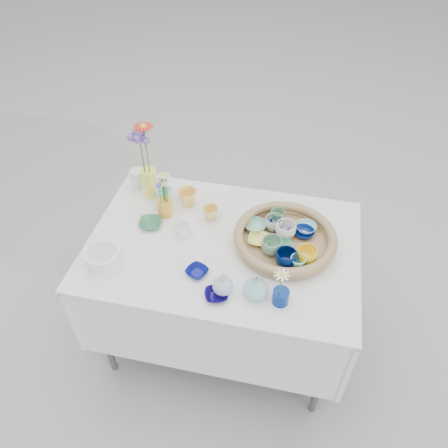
% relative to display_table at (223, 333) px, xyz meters
% --- Properties ---
extents(ground, '(80.00, 80.00, 0.00)m').
position_rel_display_table_xyz_m(ground, '(0.00, 0.00, 0.00)').
color(ground, '#A2A398').
extents(display_table, '(1.26, 0.86, 0.77)m').
position_rel_display_table_xyz_m(display_table, '(0.00, 0.00, 0.00)').
color(display_table, silver).
rests_on(display_table, ground).
extents(wicker_tray, '(0.47, 0.47, 0.08)m').
position_rel_display_table_xyz_m(wicker_tray, '(0.28, 0.05, 0.80)').
color(wicker_tray, brown).
rests_on(wicker_tray, display_table).
extents(tray_ceramic_0, '(0.14, 0.14, 0.03)m').
position_rel_display_table_xyz_m(tray_ceramic_0, '(0.25, 0.13, 0.80)').
color(tray_ceramic_0, '#0C0B74').
rests_on(tray_ceramic_0, wicker_tray).
extents(tray_ceramic_1, '(0.11, 0.11, 0.03)m').
position_rel_display_table_xyz_m(tray_ceramic_1, '(0.36, 0.12, 0.80)').
color(tray_ceramic_1, '#021652').
rests_on(tray_ceramic_1, wicker_tray).
extents(tray_ceramic_2, '(0.12, 0.12, 0.07)m').
position_rel_display_table_xyz_m(tray_ceramic_2, '(0.39, -0.05, 0.82)').
color(tray_ceramic_2, yellow).
rests_on(tray_ceramic_2, wicker_tray).
extents(tray_ceramic_3, '(0.13, 0.13, 0.02)m').
position_rel_display_table_xyz_m(tray_ceramic_3, '(0.27, 0.01, 0.80)').
color(tray_ceramic_3, '#41A879').
rests_on(tray_ceramic_3, wicker_tray).
extents(tray_ceramic_4, '(0.11, 0.11, 0.08)m').
position_rel_display_table_xyz_m(tray_ceramic_4, '(0.23, -0.02, 0.82)').
color(tray_ceramic_4, gray).
rests_on(tray_ceramic_4, wicker_tray).
extents(tray_ceramic_5, '(0.11, 0.11, 0.03)m').
position_rel_display_table_xyz_m(tray_ceramic_5, '(0.13, 0.11, 0.80)').
color(tray_ceramic_5, '#7ABEA2').
rests_on(tray_ceramic_5, wicker_tray).
extents(tray_ceramic_6, '(0.12, 0.12, 0.07)m').
position_rel_display_table_xyz_m(tray_ceramic_6, '(0.22, 0.13, 0.82)').
color(tray_ceramic_6, '#A5C2B2').
rests_on(tray_ceramic_6, wicker_tray).
extents(tray_ceramic_7, '(0.13, 0.13, 0.08)m').
position_rel_display_table_xyz_m(tray_ceramic_7, '(0.28, 0.09, 0.82)').
color(tray_ceramic_7, white).
rests_on(tray_ceramic_7, wicker_tray).
extents(tray_ceramic_8, '(0.12, 0.12, 0.03)m').
position_rel_display_table_xyz_m(tray_ceramic_8, '(0.37, 0.15, 0.80)').
color(tray_ceramic_8, '#A5DEEC').
rests_on(tray_ceramic_8, wicker_tray).
extents(tray_ceramic_9, '(0.12, 0.12, 0.08)m').
position_rel_display_table_xyz_m(tray_ceramic_9, '(0.30, -0.08, 0.82)').
color(tray_ceramic_9, '#00113E').
rests_on(tray_ceramic_9, wicker_tray).
extents(tray_ceramic_10, '(0.10, 0.10, 0.02)m').
position_rel_display_table_xyz_m(tray_ceramic_10, '(0.16, 0.03, 0.80)').
color(tray_ceramic_10, '#EAD862').
rests_on(tray_ceramic_10, wicker_tray).
extents(tray_ceramic_11, '(0.09, 0.09, 0.06)m').
position_rel_display_table_xyz_m(tray_ceramic_11, '(0.35, -0.09, 0.81)').
color(tray_ceramic_11, '#91E5D7').
rests_on(tray_ceramic_11, wicker_tray).
extents(tray_ceramic_12, '(0.07, 0.07, 0.06)m').
position_rel_display_table_xyz_m(tray_ceramic_12, '(0.23, 0.19, 0.82)').
color(tray_ceramic_12, '#4C8557').
rests_on(tray_ceramic_12, wicker_tray).
extents(loose_ceramic_0, '(0.12, 0.12, 0.09)m').
position_rel_display_table_xyz_m(loose_ceramic_0, '(-0.24, 0.23, 0.81)').
color(loose_ceramic_0, '#FFC75B').
rests_on(loose_ceramic_0, display_table).
extents(loose_ceramic_1, '(0.08, 0.08, 0.07)m').
position_rel_display_table_xyz_m(loose_ceramic_1, '(-0.10, 0.15, 0.80)').
color(loose_ceramic_1, '#EFC360').
rests_on(loose_ceramic_1, display_table).
extents(loose_ceramic_2, '(0.13, 0.13, 0.03)m').
position_rel_display_table_xyz_m(loose_ceramic_2, '(-0.37, 0.04, 0.78)').
color(loose_ceramic_2, '#34734B').
rests_on(loose_ceramic_2, display_table).
extents(loose_ceramic_3, '(0.08, 0.08, 0.07)m').
position_rel_display_table_xyz_m(loose_ceramic_3, '(-0.20, 0.01, 0.80)').
color(loose_ceramic_3, white).
rests_on(loose_ceramic_3, display_table).
extents(loose_ceramic_4, '(0.12, 0.12, 0.02)m').
position_rel_display_table_xyz_m(loose_ceramic_4, '(-0.07, -0.20, 0.78)').
color(loose_ceramic_4, '#070E65').
rests_on(loose_ceramic_4, display_table).
extents(loose_ceramic_5, '(0.10, 0.10, 0.08)m').
position_rel_display_table_xyz_m(loose_ceramic_5, '(-0.36, 0.23, 0.80)').
color(loose_ceramic_5, '#A0E9D6').
rests_on(loose_ceramic_5, display_table).
extents(loose_ceramic_6, '(0.12, 0.12, 0.02)m').
position_rel_display_table_xyz_m(loose_ceramic_6, '(0.04, -0.31, 0.78)').
color(loose_ceramic_6, '#0E074B').
rests_on(loose_ceramic_6, display_table).
extents(fluted_bowl, '(0.19, 0.19, 0.08)m').
position_rel_display_table_xyz_m(fluted_bowl, '(-0.49, -0.24, 0.81)').
color(fluted_bowl, white).
rests_on(fluted_bowl, display_table).
extents(bud_vase_paleblue, '(0.10, 0.10, 0.13)m').
position_rel_display_table_xyz_m(bud_vase_paleblue, '(0.06, -0.28, 0.83)').
color(bud_vase_paleblue, '#A3B4CA').
rests_on(bud_vase_paleblue, display_table).
extents(bud_vase_seafoam, '(0.13, 0.13, 0.11)m').
position_rel_display_table_xyz_m(bud_vase_seafoam, '(0.20, -0.27, 0.82)').
color(bud_vase_seafoam, '#83BFBB').
rests_on(bud_vase_seafoam, display_table).
extents(bud_vase_cobalt, '(0.07, 0.07, 0.07)m').
position_rel_display_table_xyz_m(bud_vase_cobalt, '(0.30, -0.28, 0.80)').
color(bud_vase_cobalt, navy).
rests_on(bud_vase_cobalt, display_table).
extents(single_daisy, '(0.08, 0.08, 0.13)m').
position_rel_display_table_xyz_m(single_daisy, '(0.29, -0.29, 0.89)').
color(single_daisy, white).
rests_on(single_daisy, bud_vase_cobalt).
extents(tall_vase_yellow, '(0.09, 0.09, 0.15)m').
position_rel_display_table_xyz_m(tall_vase_yellow, '(-0.45, 0.27, 0.84)').
color(tall_vase_yellow, '#FBF457').
rests_on(tall_vase_yellow, display_table).
extents(gerbera, '(0.11, 0.11, 0.28)m').
position_rel_display_table_xyz_m(gerbera, '(-0.43, 0.26, 1.05)').
color(gerbera, red).
rests_on(gerbera, tall_vase_yellow).
extents(hydrangea, '(0.10, 0.10, 0.30)m').
position_rel_display_table_xyz_m(hydrangea, '(-0.46, 0.25, 1.03)').
color(hydrangea, '#6A4C9C').
rests_on(hydrangea, tall_vase_yellow).
extents(white_pitcher, '(0.12, 0.09, 0.10)m').
position_rel_display_table_xyz_m(white_pitcher, '(-0.53, 0.32, 0.82)').
color(white_pitcher, white).
rests_on(white_pitcher, display_table).
extents(daisy_cup, '(0.09, 0.09, 0.08)m').
position_rel_display_table_xyz_m(daisy_cup, '(-0.33, 0.14, 0.81)').
color(daisy_cup, gold).
rests_on(daisy_cup, display_table).
extents(daisy_posy, '(0.10, 0.10, 0.16)m').
position_rel_display_table_xyz_m(daisy_posy, '(-0.33, 0.14, 0.93)').
color(daisy_posy, white).
rests_on(daisy_posy, daisy_cup).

